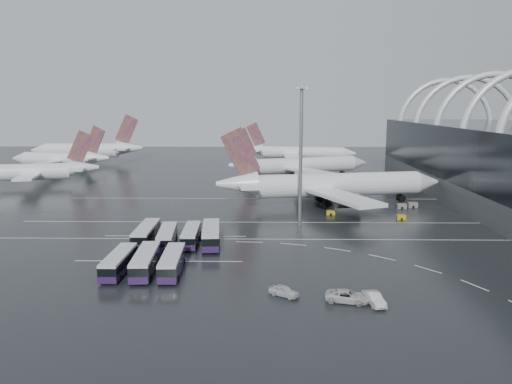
{
  "coord_description": "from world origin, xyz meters",
  "views": [
    {
      "loc": [
        -6.44,
        -95.37,
        25.76
      ],
      "look_at": [
        -8.2,
        10.85,
        7.0
      ],
      "focal_mm": 35.0,
      "sensor_mm": 36.0,
      "label": 1
    }
  ],
  "objects_px": {
    "airliner_gate_b": "(298,166)",
    "van_curve_c": "(374,299)",
    "airliner_main": "(328,186)",
    "gse_cart_belly_d": "(413,205)",
    "bus_row_near_a": "(146,234)",
    "bus_row_near_c": "(191,235)",
    "gse_cart_belly_b": "(402,206)",
    "jet_remote_mid": "(62,159)",
    "van_curve_a": "(347,296)",
    "bus_row_far_c": "(172,262)",
    "floodlight_mast": "(301,138)",
    "bus_row_near_d": "(211,235)",
    "jet_remote_west": "(36,172)",
    "bus_row_far_a": "(119,262)",
    "gse_cart_belly_e": "(357,200)",
    "van_curve_b": "(284,291)",
    "gse_cart_belly_c": "(331,212)",
    "bus_row_near_b": "(167,237)",
    "gse_cart_belly_a": "(401,217)",
    "airliner_gate_c": "(297,153)",
    "jet_remote_far": "(89,150)",
    "bus_row_far_b": "(145,261)"
  },
  "relations": [
    {
      "from": "airliner_gate_b",
      "to": "bus_row_far_b",
      "type": "distance_m",
      "value": 103.95
    },
    {
      "from": "airliner_gate_b",
      "to": "airliner_gate_c",
      "type": "relative_size",
      "value": 1.02
    },
    {
      "from": "airliner_gate_c",
      "to": "floodlight_mast",
      "type": "xyz_separation_m",
      "value": [
        -6.78,
        -115.8,
        14.23
      ]
    },
    {
      "from": "van_curve_b",
      "to": "gse_cart_belly_c",
      "type": "relative_size",
      "value": 2.15
    },
    {
      "from": "airliner_gate_b",
      "to": "van_curve_c",
      "type": "distance_m",
      "value": 111.69
    },
    {
      "from": "airliner_gate_c",
      "to": "bus_row_near_c",
      "type": "height_order",
      "value": "airliner_gate_c"
    },
    {
      "from": "van_curve_a",
      "to": "jet_remote_mid",
      "type": "bearing_deg",
      "value": 47.4
    },
    {
      "from": "floodlight_mast",
      "to": "van_curve_a",
      "type": "bearing_deg",
      "value": -85.59
    },
    {
      "from": "bus_row_near_c",
      "to": "gse_cart_belly_c",
      "type": "relative_size",
      "value": 6.14
    },
    {
      "from": "jet_remote_west",
      "to": "van_curve_a",
      "type": "relative_size",
      "value": 7.03
    },
    {
      "from": "jet_remote_west",
      "to": "bus_row_near_a",
      "type": "height_order",
      "value": "jet_remote_west"
    },
    {
      "from": "bus_row_near_c",
      "to": "bus_row_far_a",
      "type": "height_order",
      "value": "bus_row_far_a"
    },
    {
      "from": "jet_remote_mid",
      "to": "van_curve_a",
      "type": "height_order",
      "value": "jet_remote_mid"
    },
    {
      "from": "bus_row_near_a",
      "to": "van_curve_b",
      "type": "distance_m",
      "value": 36.01
    },
    {
      "from": "bus_row_near_a",
      "to": "airliner_main",
      "type": "bearing_deg",
      "value": -47.78
    },
    {
      "from": "jet_remote_west",
      "to": "bus_row_far_a",
      "type": "distance_m",
      "value": 96.28
    },
    {
      "from": "airliner_gate_c",
      "to": "bus_row_far_b",
      "type": "height_order",
      "value": "airliner_gate_c"
    },
    {
      "from": "airliner_main",
      "to": "gse_cart_belly_d",
      "type": "height_order",
      "value": "airliner_main"
    },
    {
      "from": "jet_remote_mid",
      "to": "jet_remote_far",
      "type": "height_order",
      "value": "jet_remote_far"
    },
    {
      "from": "bus_row_near_d",
      "to": "gse_cart_belly_d",
      "type": "bearing_deg",
      "value": -59.15
    },
    {
      "from": "floodlight_mast",
      "to": "gse_cart_belly_e",
      "type": "height_order",
      "value": "floodlight_mast"
    },
    {
      "from": "gse_cart_belly_c",
      "to": "van_curve_b",
      "type": "bearing_deg",
      "value": -104.34
    },
    {
      "from": "airliner_gate_b",
      "to": "bus_row_far_a",
      "type": "height_order",
      "value": "airliner_gate_b"
    },
    {
      "from": "bus_row_far_a",
      "to": "gse_cart_belly_e",
      "type": "xyz_separation_m",
      "value": [
        47.42,
        57.21,
        -1.05
      ]
    },
    {
      "from": "bus_row_far_a",
      "to": "van_curve_b",
      "type": "relative_size",
      "value": 2.87
    },
    {
      "from": "airliner_main",
      "to": "bus_row_far_b",
      "type": "distance_m",
      "value": 63.45
    },
    {
      "from": "van_curve_b",
      "to": "gse_cart_belly_e",
      "type": "xyz_separation_m",
      "value": [
        22.2,
        66.59,
        -0.12
      ]
    },
    {
      "from": "bus_row_near_c",
      "to": "airliner_main",
      "type": "bearing_deg",
      "value": -41.42
    },
    {
      "from": "bus_row_far_c",
      "to": "jet_remote_west",
      "type": "bearing_deg",
      "value": 32.57
    },
    {
      "from": "airliner_gate_b",
      "to": "van_curve_b",
      "type": "bearing_deg",
      "value": -114.2
    },
    {
      "from": "airliner_gate_b",
      "to": "bus_row_near_c",
      "type": "distance_m",
      "value": 87.17
    },
    {
      "from": "gse_cart_belly_d",
      "to": "van_curve_b",
      "type": "bearing_deg",
      "value": -120.29
    },
    {
      "from": "jet_remote_west",
      "to": "gse_cart_belly_b",
      "type": "distance_m",
      "value": 112.2
    },
    {
      "from": "gse_cart_belly_a",
      "to": "bus_row_near_c",
      "type": "bearing_deg",
      "value": -155.36
    },
    {
      "from": "bus_row_near_c",
      "to": "floodlight_mast",
      "type": "bearing_deg",
      "value": -57.17
    },
    {
      "from": "airliner_main",
      "to": "bus_row_near_b",
      "type": "distance_m",
      "value": 51.39
    },
    {
      "from": "van_curve_a",
      "to": "bus_row_far_c",
      "type": "bearing_deg",
      "value": 78.5
    },
    {
      "from": "jet_remote_mid",
      "to": "van_curve_b",
      "type": "distance_m",
      "value": 150.59
    },
    {
      "from": "bus_row_far_b",
      "to": "gse_cart_belly_d",
      "type": "height_order",
      "value": "bus_row_far_b"
    },
    {
      "from": "bus_row_near_b",
      "to": "van_curve_c",
      "type": "relative_size",
      "value": 2.68
    },
    {
      "from": "airliner_gate_b",
      "to": "gse_cart_belly_b",
      "type": "xyz_separation_m",
      "value": [
        22.65,
        -50.61,
        -3.91
      ]
    },
    {
      "from": "airliner_main",
      "to": "airliner_gate_b",
      "type": "distance_m",
      "value": 46.68
    },
    {
      "from": "bus_row_near_a",
      "to": "bus_row_near_c",
      "type": "bearing_deg",
      "value": -94.22
    },
    {
      "from": "bus_row_near_c",
      "to": "bus_row_far_c",
      "type": "distance_m",
      "value": 16.29
    },
    {
      "from": "airliner_gate_b",
      "to": "gse_cart_belly_b",
      "type": "relative_size",
      "value": 22.31
    },
    {
      "from": "gse_cart_belly_b",
      "to": "gse_cart_belly_e",
      "type": "distance_m",
      "value": 12.59
    },
    {
      "from": "airliner_gate_b",
      "to": "van_curve_a",
      "type": "bearing_deg",
      "value": -109.86
    },
    {
      "from": "gse_cart_belly_d",
      "to": "gse_cart_belly_e",
      "type": "bearing_deg",
      "value": 151.46
    },
    {
      "from": "bus_row_far_a",
      "to": "floodlight_mast",
      "type": "distance_m",
      "value": 46.67
    },
    {
      "from": "bus_row_far_a",
      "to": "van_curve_c",
      "type": "bearing_deg",
      "value": -108.08
    }
  ]
}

